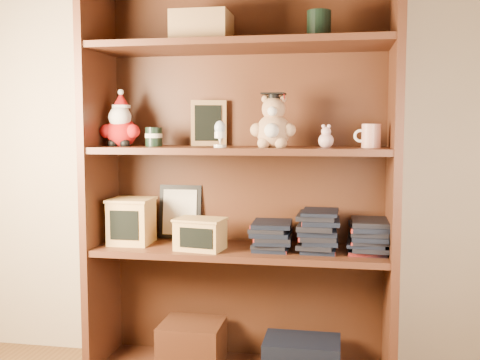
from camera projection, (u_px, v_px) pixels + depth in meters
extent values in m
cube|color=#C1AD8B|center=(228.00, 74.00, 2.37)|extent=(3.00, 0.04, 2.50)
cube|color=#4E2716|center=(100.00, 182.00, 2.31)|extent=(0.03, 0.35, 1.60)
cube|color=#4E2716|center=(393.00, 188.00, 2.10)|extent=(0.03, 0.35, 1.60)
cube|color=#492413|center=(247.00, 181.00, 2.37)|extent=(1.20, 0.02, 1.60)
cube|color=#4E2716|center=(240.00, 46.00, 2.16)|extent=(1.14, 0.33, 0.02)
cube|color=#492413|center=(192.00, 344.00, 2.30)|extent=(0.25, 0.22, 0.18)
cube|color=black|center=(302.00, 356.00, 2.23)|extent=(0.30, 0.20, 0.14)
cube|color=#9E7547|center=(202.00, 28.00, 2.18)|extent=(0.22, 0.18, 0.12)
cylinder|color=black|center=(319.00, 26.00, 2.10)|extent=(0.09, 0.09, 0.11)
cube|color=#4E2716|center=(240.00, 251.00, 2.23)|extent=(1.14, 0.33, 0.02)
cube|color=#4E2716|center=(240.00, 150.00, 2.19)|extent=(1.14, 0.33, 0.02)
sphere|color=#A50F0F|center=(122.00, 132.00, 2.27)|extent=(0.12, 0.12, 0.12)
sphere|color=#A50F0F|center=(107.00, 131.00, 2.26)|extent=(0.06, 0.06, 0.06)
sphere|color=#A50F0F|center=(133.00, 131.00, 2.24)|extent=(0.06, 0.06, 0.06)
sphere|color=black|center=(113.00, 143.00, 2.25)|extent=(0.04, 0.04, 0.04)
sphere|color=black|center=(125.00, 143.00, 2.24)|extent=(0.04, 0.04, 0.04)
sphere|color=white|center=(120.00, 117.00, 2.25)|extent=(0.09, 0.09, 0.09)
sphere|color=#D8B293|center=(121.00, 112.00, 2.27)|extent=(0.06, 0.06, 0.06)
cone|color=#A50F0F|center=(121.00, 100.00, 2.26)|extent=(0.07, 0.07, 0.06)
sphere|color=white|center=(121.00, 92.00, 2.26)|extent=(0.02, 0.02, 0.02)
cylinder|color=white|center=(121.00, 107.00, 2.26)|extent=(0.07, 0.07, 0.01)
cylinder|color=black|center=(154.00, 137.00, 2.25)|extent=(0.07, 0.07, 0.08)
cylinder|color=beige|center=(154.00, 136.00, 2.25)|extent=(0.07, 0.07, 0.02)
cube|color=#9E7547|center=(209.00, 123.00, 2.32)|extent=(0.15, 0.06, 0.19)
cube|color=black|center=(208.00, 123.00, 2.31)|extent=(0.11, 0.04, 0.15)
cube|color=#9E7547|center=(210.00, 142.00, 2.36)|extent=(0.08, 0.08, 0.01)
cylinder|color=white|center=(220.00, 146.00, 2.13)|extent=(0.05, 0.05, 0.01)
cone|color=white|center=(220.00, 140.00, 2.13)|extent=(0.02, 0.02, 0.03)
cylinder|color=white|center=(220.00, 135.00, 2.13)|extent=(0.04, 0.04, 0.02)
ellipsoid|color=silver|center=(220.00, 128.00, 2.12)|extent=(0.04, 0.04, 0.05)
sphere|color=tan|center=(273.00, 131.00, 2.16)|extent=(0.13, 0.13, 0.13)
sphere|color=white|center=(272.00, 131.00, 2.11)|extent=(0.06, 0.06, 0.06)
sphere|color=tan|center=(257.00, 130.00, 2.16)|extent=(0.05, 0.05, 0.05)
sphere|color=tan|center=(289.00, 130.00, 2.13)|extent=(0.05, 0.05, 0.05)
sphere|color=tan|center=(264.00, 143.00, 2.14)|extent=(0.05, 0.05, 0.05)
sphere|color=tan|center=(281.00, 143.00, 2.12)|extent=(0.05, 0.05, 0.05)
sphere|color=tan|center=(274.00, 109.00, 2.16)|extent=(0.09, 0.09, 0.09)
sphere|color=white|center=(272.00, 111.00, 2.12)|extent=(0.04, 0.04, 0.04)
sphere|color=tan|center=(265.00, 99.00, 2.17)|extent=(0.03, 0.03, 0.03)
sphere|color=tan|center=(282.00, 99.00, 2.16)|extent=(0.03, 0.03, 0.03)
cylinder|color=black|center=(274.00, 97.00, 2.15)|extent=(0.04, 0.04, 0.02)
cube|color=black|center=(274.00, 94.00, 2.15)|extent=(0.09, 0.09, 0.01)
cylinder|color=#A50F0F|center=(284.00, 96.00, 2.12)|extent=(0.00, 0.04, 0.03)
sphere|color=beige|center=(326.00, 141.00, 2.13)|extent=(0.06, 0.06, 0.06)
sphere|color=beige|center=(326.00, 132.00, 2.13)|extent=(0.04, 0.04, 0.04)
sphere|color=beige|center=(323.00, 126.00, 2.13)|extent=(0.01, 0.01, 0.01)
sphere|color=beige|center=(329.00, 126.00, 2.12)|extent=(0.01, 0.01, 0.01)
cylinder|color=silver|center=(371.00, 136.00, 2.10)|extent=(0.07, 0.07, 0.09)
torus|color=white|center=(360.00, 136.00, 2.11)|extent=(0.05, 0.01, 0.05)
cube|color=black|center=(180.00, 212.00, 2.41)|extent=(0.18, 0.05, 0.23)
cube|color=beige|center=(180.00, 212.00, 2.40)|extent=(0.15, 0.03, 0.19)
cube|color=tan|center=(132.00, 222.00, 2.30)|extent=(0.17, 0.17, 0.18)
cube|color=black|center=(124.00, 225.00, 2.22)|extent=(0.12, 0.01, 0.12)
cube|color=tan|center=(131.00, 200.00, 2.29)|extent=(0.18, 0.18, 0.01)
cube|color=tan|center=(200.00, 235.00, 2.19)|extent=(0.20, 0.15, 0.12)
cube|color=black|center=(196.00, 238.00, 2.12)|extent=(0.13, 0.02, 0.08)
cube|color=tan|center=(200.00, 219.00, 2.18)|extent=(0.21, 0.16, 0.01)
cube|color=black|center=(271.00, 247.00, 2.21)|extent=(0.14, 0.20, 0.02)
cube|color=black|center=(271.00, 243.00, 2.21)|extent=(0.14, 0.20, 0.02)
cube|color=black|center=(271.00, 239.00, 2.20)|extent=(0.14, 0.20, 0.02)
cube|color=black|center=(271.00, 235.00, 2.20)|extent=(0.14, 0.20, 0.02)
cube|color=black|center=(271.00, 231.00, 2.20)|extent=(0.14, 0.20, 0.02)
cube|color=black|center=(271.00, 227.00, 2.20)|extent=(0.14, 0.20, 0.02)
cube|color=black|center=(272.00, 223.00, 2.20)|extent=(0.14, 0.20, 0.02)
cube|color=black|center=(318.00, 248.00, 2.17)|extent=(0.14, 0.20, 0.02)
cube|color=black|center=(318.00, 244.00, 2.17)|extent=(0.14, 0.20, 0.02)
cube|color=black|center=(318.00, 240.00, 2.17)|extent=(0.14, 0.20, 0.02)
cube|color=black|center=(318.00, 236.00, 2.17)|extent=(0.14, 0.20, 0.02)
cube|color=black|center=(318.00, 232.00, 2.17)|extent=(0.14, 0.20, 0.02)
cube|color=black|center=(319.00, 228.00, 2.17)|extent=(0.14, 0.20, 0.02)
cube|color=black|center=(319.00, 224.00, 2.17)|extent=(0.14, 0.20, 0.02)
cube|color=black|center=(319.00, 220.00, 2.16)|extent=(0.14, 0.20, 0.02)
cube|color=black|center=(319.00, 216.00, 2.16)|extent=(0.14, 0.20, 0.02)
cube|color=black|center=(369.00, 250.00, 2.14)|extent=(0.14, 0.20, 0.02)
cube|color=black|center=(369.00, 246.00, 2.14)|extent=(0.14, 0.20, 0.02)
cube|color=black|center=(369.00, 242.00, 2.14)|extent=(0.14, 0.20, 0.02)
cube|color=black|center=(369.00, 238.00, 2.14)|extent=(0.14, 0.20, 0.02)
cube|color=black|center=(369.00, 234.00, 2.13)|extent=(0.14, 0.20, 0.02)
cube|color=black|center=(369.00, 230.00, 2.13)|extent=(0.14, 0.20, 0.02)
cube|color=black|center=(369.00, 226.00, 2.13)|extent=(0.14, 0.20, 0.02)
cube|color=black|center=(369.00, 221.00, 2.13)|extent=(0.14, 0.20, 0.02)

